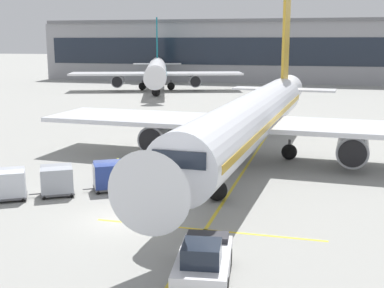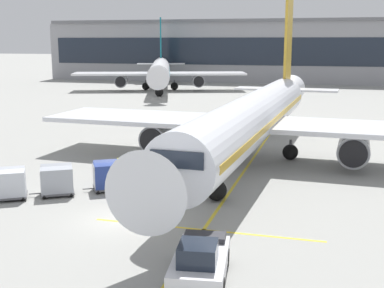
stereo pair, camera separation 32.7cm
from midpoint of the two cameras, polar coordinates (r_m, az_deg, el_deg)
name	(u,v)px [view 1 (the left image)]	position (r m, az deg, el deg)	size (l,w,h in m)	color
ground_plane	(119,220)	(28.08, -8.41, -8.34)	(600.00, 600.00, 0.00)	gray
parked_airplane	(254,117)	(41.02, 6.64, 2.96)	(34.82, 44.57, 14.70)	silver
belt_loader	(164,170)	(34.72, -3.36, -2.87)	(5.08, 4.00, 3.05)	silver
baggage_cart_lead	(109,175)	(33.22, -9.49, -3.44)	(2.75, 2.40, 1.91)	#515156
baggage_cart_second	(57,180)	(32.85, -15.08, -3.86)	(2.75, 2.40, 1.91)	#515156
baggage_cart_third	(9,184)	(32.88, -19.97, -4.15)	(2.75, 2.40, 1.91)	#515156
pushback_tug	(203,261)	(20.98, 0.82, -12.83)	(2.65, 4.64, 1.83)	silver
ground_crew_by_loader	(164,167)	(34.84, -3.44, -2.61)	(0.32, 0.56, 1.74)	#333847
ground_crew_by_carts	(170,175)	(32.77, -2.73, -3.51)	(0.57, 0.27, 1.74)	#514C42
ground_crew_marshaller	(135,164)	(35.80, -6.61, -2.28)	(0.49, 0.41, 1.74)	#333847
ground_crew_wingwalker	(118,169)	(34.74, -8.48, -2.76)	(0.30, 0.57, 1.74)	black
safety_cone_engine_keepout	(160,166)	(37.87, -3.78, -2.42)	(0.71, 0.71, 0.79)	black
safety_cone_wingtip	(151,161)	(39.45, -4.78, -1.88)	(0.69, 0.69, 0.77)	black
apron_guidance_line_lead_in	(250,162)	(40.88, 6.19, -1.97)	(0.20, 110.00, 0.01)	yellow
apron_guidance_line_stop_bar	(207,230)	(26.40, 1.27, -9.52)	(12.00, 0.20, 0.01)	yellow
terminal_building	(336,51)	(123.42, 15.67, 9.90)	(136.87, 19.13, 14.07)	#939399
distant_airplane	(156,71)	(98.48, -4.07, 8.08)	(32.87, 41.11, 14.30)	white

